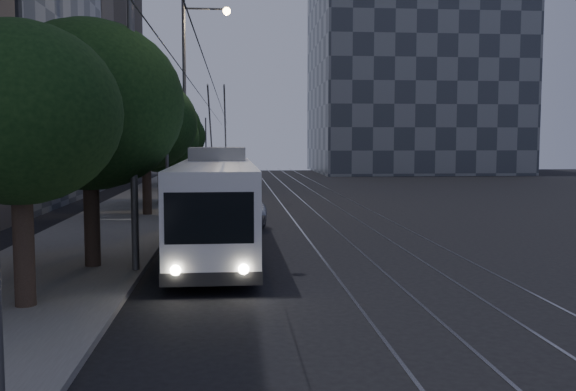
% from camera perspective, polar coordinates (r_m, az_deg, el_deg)
% --- Properties ---
extents(ground, '(120.00, 120.00, 0.00)m').
position_cam_1_polar(ground, '(18.22, 3.11, -6.84)').
color(ground, black).
rests_on(ground, ground).
extents(sidewalk, '(5.00, 90.00, 0.15)m').
position_cam_1_polar(sidewalk, '(38.16, -12.42, -0.62)').
color(sidewalk, slate).
rests_on(sidewalk, ground).
extents(tram_rails, '(4.52, 90.00, 0.02)m').
position_cam_1_polar(tram_rails, '(38.17, 2.64, -0.61)').
color(tram_rails, gray).
rests_on(tram_rails, ground).
extents(overhead_wires, '(2.23, 90.00, 6.00)m').
position_cam_1_polar(overhead_wires, '(37.74, -8.70, 4.54)').
color(overhead_wires, black).
rests_on(overhead_wires, ground).
extents(building_distant_right, '(22.00, 18.00, 24.00)m').
position_cam_1_polar(building_distant_right, '(75.94, 10.98, 11.16)').
color(building_distant_right, '#373D46').
rests_on(building_distant_right, ground).
extents(trolleybus, '(2.56, 11.63, 5.63)m').
position_cam_1_polar(trolleybus, '(20.76, -6.44, -0.96)').
color(trolleybus, silver).
rests_on(trolleybus, ground).
extents(pickup_silver, '(4.10, 6.64, 1.72)m').
position_cam_1_polar(pickup_silver, '(28.45, -5.83, -0.83)').
color(pickup_silver, '#B3B6BB').
rests_on(pickup_silver, ground).
extents(car_white_a, '(1.67, 3.65, 1.21)m').
position_cam_1_polar(car_white_a, '(31.86, -8.13, -0.69)').
color(car_white_a, silver).
rests_on(car_white_a, ground).
extents(car_white_b, '(3.53, 5.29, 1.42)m').
position_cam_1_polar(car_white_b, '(37.28, -5.37, 0.33)').
color(car_white_b, silver).
rests_on(car_white_b, ground).
extents(car_white_c, '(3.01, 4.57, 1.42)m').
position_cam_1_polar(car_white_c, '(42.28, -6.40, 0.87)').
color(car_white_c, '#B0B0B4').
rests_on(car_white_c, ground).
extents(car_white_d, '(1.92, 4.67, 1.58)m').
position_cam_1_polar(car_white_d, '(52.77, -6.85, 1.77)').
color(car_white_d, silver).
rests_on(car_white_d, ground).
extents(tree_0, '(4.33, 4.33, 6.24)m').
position_cam_1_polar(tree_0, '(14.77, -22.80, 6.70)').
color(tree_0, black).
rests_on(tree_0, ground).
extents(tree_1, '(5.30, 5.30, 7.08)m').
position_cam_1_polar(tree_1, '(18.88, -17.29, 7.65)').
color(tree_1, black).
rests_on(tree_1, ground).
extents(tree_2, '(4.90, 4.90, 6.71)m').
position_cam_1_polar(tree_2, '(31.40, -12.53, 6.26)').
color(tree_2, black).
rests_on(tree_2, ground).
extents(tree_3, '(4.28, 4.28, 5.75)m').
position_cam_1_polar(tree_3, '(36.58, -11.23, 5.02)').
color(tree_3, black).
rests_on(tree_3, ground).
extents(tree_4, '(4.49, 4.49, 6.68)m').
position_cam_1_polar(tree_4, '(46.73, -10.50, 6.02)').
color(tree_4, black).
rests_on(tree_4, ground).
extents(tree_5, '(4.64, 4.64, 6.08)m').
position_cam_1_polar(tree_5, '(52.32, -9.89, 5.19)').
color(tree_5, black).
rests_on(tree_5, ground).
extents(streetlamp_near, '(2.16, 0.44, 8.74)m').
position_cam_1_polar(streetlamp_near, '(17.99, -12.44, 9.99)').
color(streetlamp_near, '#505153').
rests_on(streetlamp_near, ground).
extents(streetlamp_far, '(2.73, 0.44, 11.50)m').
position_cam_1_polar(streetlamp_far, '(37.09, -8.52, 9.74)').
color(streetlamp_far, '#505153').
rests_on(streetlamp_far, ground).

